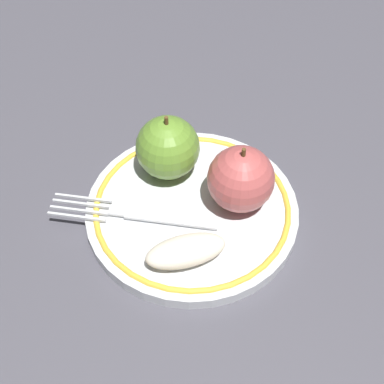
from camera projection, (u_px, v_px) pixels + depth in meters
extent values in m
plane|color=#48464F|center=(180.00, 202.00, 0.56)|extent=(2.00, 2.00, 0.00)
cylinder|color=silver|center=(192.00, 211.00, 0.54)|extent=(0.21, 0.21, 0.01)
torus|color=gold|center=(192.00, 207.00, 0.54)|extent=(0.20, 0.20, 0.01)
sphere|color=#BD5351|center=(241.00, 179.00, 0.51)|extent=(0.07, 0.07, 0.07)
cylinder|color=brown|center=(244.00, 153.00, 0.49)|extent=(0.00, 0.00, 0.01)
sphere|color=olive|center=(168.00, 148.00, 0.54)|extent=(0.07, 0.07, 0.07)
cylinder|color=brown|center=(166.00, 121.00, 0.51)|extent=(0.00, 0.00, 0.01)
ellipsoid|color=#F6E7CB|center=(186.00, 251.00, 0.49)|extent=(0.08, 0.04, 0.02)
cube|color=silver|center=(171.00, 219.00, 0.52)|extent=(0.09, 0.04, 0.00)
cube|color=silver|center=(117.00, 212.00, 0.53)|extent=(0.02, 0.01, 0.00)
cube|color=silver|center=(83.00, 198.00, 0.54)|extent=(0.06, 0.02, 0.00)
cube|color=silver|center=(81.00, 204.00, 0.53)|extent=(0.06, 0.02, 0.00)
cube|color=silver|center=(79.00, 210.00, 0.53)|extent=(0.06, 0.02, 0.00)
cube|color=silver|center=(77.00, 217.00, 0.52)|extent=(0.06, 0.02, 0.00)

